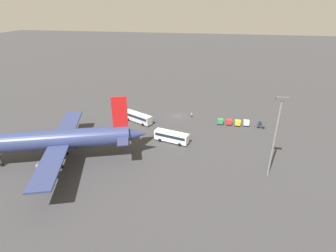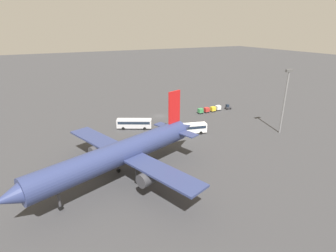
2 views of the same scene
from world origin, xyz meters
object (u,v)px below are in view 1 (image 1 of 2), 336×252
at_px(baggage_tug, 261,125).
at_px(cargo_cart_white, 246,123).
at_px(airplane, 55,140).
at_px(cargo_cart_yellow, 238,123).
at_px(shuttle_bus_far, 171,136).
at_px(cargo_cart_red, 229,122).
at_px(shuttle_bus_near, 138,117).
at_px(cargo_cart_green, 220,121).
at_px(worker_person, 192,115).

height_order(baggage_tug, cargo_cart_white, baggage_tug).
height_order(airplane, cargo_cart_yellow, airplane).
distance_m(airplane, shuttle_bus_far, 32.91).
bearing_deg(cargo_cart_red, cargo_cart_white, -177.16).
distance_m(shuttle_bus_near, cargo_cart_white, 38.25).
relative_size(shuttle_bus_far, cargo_cart_green, 5.35).
relative_size(airplane, worker_person, 27.23).
relative_size(cargo_cart_red, cargo_cart_green, 1.00).
xyz_separation_m(shuttle_bus_near, shuttle_bus_far, (-14.51, 12.38, -0.02)).
relative_size(cargo_cart_white, cargo_cart_green, 1.00).
bearing_deg(cargo_cart_red, cargo_cart_green, 0.31).
bearing_deg(cargo_cart_yellow, cargo_cart_green, -1.87).
xyz_separation_m(shuttle_bus_near, cargo_cart_red, (-32.11, -3.74, -0.81)).
relative_size(airplane, cargo_cart_yellow, 23.00).
xyz_separation_m(worker_person, cargo_cart_white, (-19.57, 4.21, 0.32)).
height_order(airplane, cargo_cart_white, airplane).
bearing_deg(airplane, shuttle_bus_near, -134.23).
relative_size(airplane, cargo_cart_red, 23.00).
relative_size(worker_person, cargo_cart_red, 0.84).
distance_m(worker_person, cargo_cart_white, 20.02).
distance_m(shuttle_bus_far, baggage_tug, 32.51).
bearing_deg(shuttle_bus_near, airplane, 92.64).
relative_size(shuttle_bus_near, shuttle_bus_far, 1.05).
xyz_separation_m(baggage_tug, cargo_cart_white, (4.75, -0.39, 0.25)).
xyz_separation_m(shuttle_bus_near, cargo_cart_yellow, (-35.07, -3.53, -0.81)).
distance_m(baggage_tug, cargo_cart_red, 10.67).
distance_m(shuttle_bus_near, cargo_cart_green, 29.40).
distance_m(baggage_tug, worker_person, 24.75).
distance_m(worker_person, cargo_cart_green, 11.61).
distance_m(baggage_tug, cargo_cart_white, 4.77).
bearing_deg(cargo_cart_yellow, shuttle_bus_near, 5.75).
height_order(baggage_tug, cargo_cart_yellow, baggage_tug).
distance_m(shuttle_bus_near, cargo_cart_yellow, 35.25).
height_order(shuttle_bus_far, worker_person, shuttle_bus_far).
height_order(cargo_cart_yellow, cargo_cart_green, same).
bearing_deg(worker_person, airplane, 49.55).
height_order(shuttle_bus_far, cargo_cart_yellow, shuttle_bus_far).
distance_m(airplane, worker_person, 49.48).
bearing_deg(shuttle_bus_near, cargo_cart_red, -145.98).
xyz_separation_m(airplane, cargo_cart_red, (-45.54, -32.89, -5.43)).
bearing_deg(shuttle_bus_near, baggage_tug, -147.75).
height_order(worker_person, cargo_cart_green, cargo_cart_green).
xyz_separation_m(airplane, worker_person, (-31.89, -37.40, -5.75)).
relative_size(shuttle_bus_far, cargo_cart_red, 5.35).
bearing_deg(shuttle_bus_near, worker_person, -128.55).
height_order(airplane, shuttle_bus_near, airplane).
xyz_separation_m(cargo_cart_red, cargo_cart_green, (2.96, 0.02, 0.00)).
bearing_deg(airplane, shuttle_bus_far, -168.51).
xyz_separation_m(cargo_cart_yellow, cargo_cart_green, (5.92, -0.19, 0.00)).
height_order(shuttle_bus_near, cargo_cart_yellow, shuttle_bus_near).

